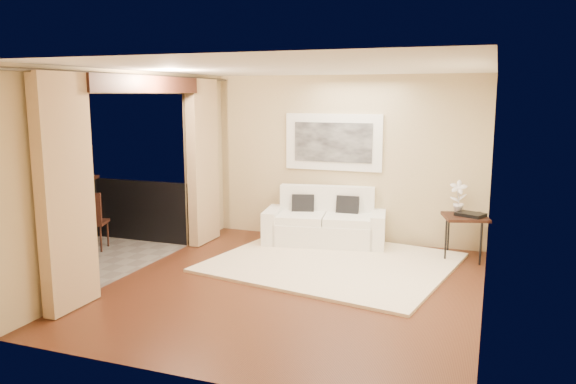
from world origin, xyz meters
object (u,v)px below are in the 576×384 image
at_px(side_table, 465,219).
at_px(balcony_chair_near, 14,229).
at_px(orchid, 458,197).
at_px(bistro_table, 55,225).
at_px(balcony_chair_far, 91,217).
at_px(sofa, 325,224).
at_px(ice_bucket, 51,210).

bearing_deg(side_table, balcony_chair_near, -153.08).
bearing_deg(balcony_chair_near, side_table, 46.82).
xyz_separation_m(orchid, bistro_table, (-5.17, -2.57, -0.28)).
relative_size(orchid, balcony_chair_far, 0.53).
xyz_separation_m(side_table, balcony_chair_near, (-5.59, -2.84, 0.03)).
bearing_deg(side_table, sofa, 177.66).
relative_size(bistro_table, balcony_chair_far, 0.75).
bearing_deg(side_table, bistro_table, -155.46).
bearing_deg(balcony_chair_far, side_table, 176.17).
distance_m(balcony_chair_far, ice_bucket, 0.82).
relative_size(orchid, ice_bucket, 2.45).
height_order(sofa, bistro_table, sofa).
height_order(side_table, orchid, orchid).
xyz_separation_m(bistro_table, balcony_chair_near, (-0.30, -0.42, 0.01)).
xyz_separation_m(sofa, balcony_chair_far, (-3.27, -1.62, 0.21)).
relative_size(orchid, bistro_table, 0.71).
distance_m(sofa, balcony_chair_near, 4.53).
height_order(bistro_table, balcony_chair_far, balcony_chair_far).
bearing_deg(bistro_table, side_table, 24.54).
bearing_deg(balcony_chair_near, ice_bucket, 93.72).
bearing_deg(bistro_table, orchid, 26.41).
height_order(bistro_table, balcony_chair_near, balcony_chair_near).
height_order(balcony_chair_far, ice_bucket, balcony_chair_far).
bearing_deg(sofa, bistro_table, -151.12).
bearing_deg(bistro_table, ice_bucket, 145.07).
height_order(side_table, ice_bucket, ice_bucket).
relative_size(sofa, side_table, 2.74).
bearing_deg(balcony_chair_far, sofa, -173.26).
distance_m(bistro_table, balcony_chair_near, 0.52).
bearing_deg(balcony_chair_far, orchid, 178.02).
relative_size(bistro_table, ice_bucket, 3.48).
xyz_separation_m(sofa, ice_bucket, (-3.29, -2.40, 0.47)).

